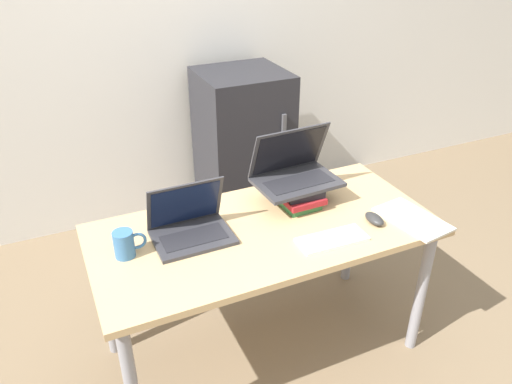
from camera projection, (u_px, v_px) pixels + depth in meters
wall_back at (158, 11)px, 2.97m from camera, size 8.00×0.05×2.70m
desk at (264, 243)px, 2.14m from camera, size 1.45×0.69×0.70m
laptop_left at (190, 226)px, 2.02m from camera, size 0.32×0.24×0.24m
book_stack at (297, 194)px, 2.26m from camera, size 0.19×0.27×0.09m
laptop_on_books at (294, 171)px, 2.24m from camera, size 0.38×0.27×0.25m
wireless_keyboard at (332, 239)px, 2.01m from camera, size 0.29×0.13×0.01m
mouse at (374, 219)px, 2.12m from camera, size 0.06×0.11×0.04m
notepad at (413, 219)px, 2.15m from camera, size 0.23×0.34×0.01m
mug at (125, 244)px, 1.90m from camera, size 0.13×0.08×0.11m
mini_fridge at (243, 150)px, 3.24m from camera, size 0.53×0.52×1.03m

